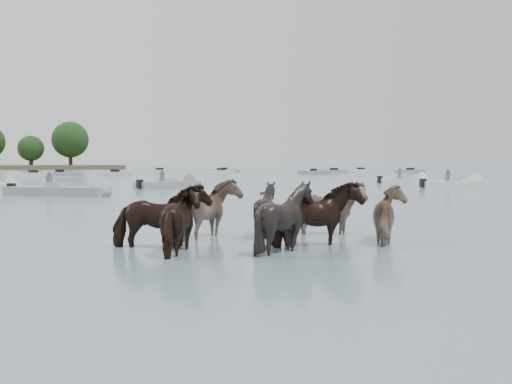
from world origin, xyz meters
name	(u,v)px	position (x,y,z in m)	size (l,w,h in m)	color
ground	(344,246)	(0.00, 0.00, 0.00)	(400.00, 400.00, 0.00)	slate
pony_herd	(268,218)	(-1.40, 1.00, 0.56)	(7.09, 4.33, 1.69)	black
swimming_pony	(268,192)	(5.40, 19.58, 0.10)	(0.72, 0.44, 0.44)	black
motorboat_b	(71,192)	(-5.24, 21.57, 0.22)	(6.03, 4.53, 1.92)	gray
motorboat_c	(176,184)	(2.09, 29.44, 0.23)	(5.35, 3.80, 1.92)	gray
motorboat_d	(461,184)	(21.50, 23.14, 0.23)	(5.69, 1.78, 1.92)	silver
motorboat_e	(411,181)	(22.64, 30.98, 0.23)	(5.10, 1.94, 1.92)	silver
distant_flotilla	(91,173)	(-1.52, 73.99, 0.26)	(105.24, 29.02, 0.93)	gray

